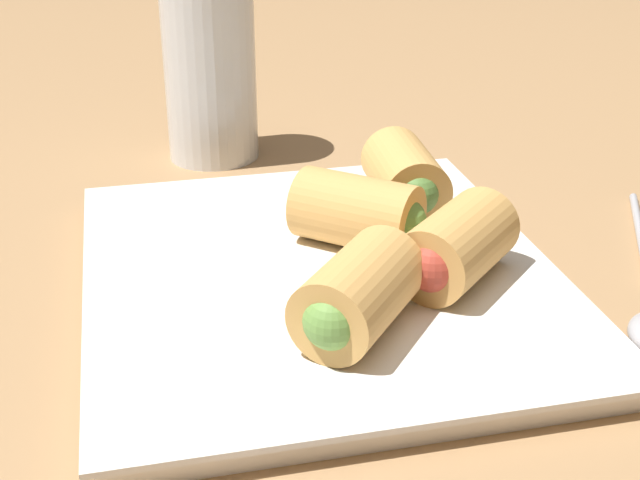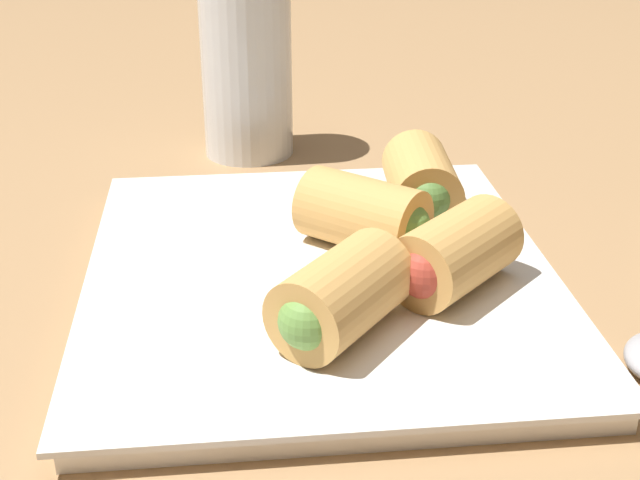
% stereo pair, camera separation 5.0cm
% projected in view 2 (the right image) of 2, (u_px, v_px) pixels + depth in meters
% --- Properties ---
extents(table_surface, '(1.80, 1.40, 0.02)m').
position_uv_depth(table_surface, '(285.00, 321.00, 0.47)').
color(table_surface, '#A87F54').
rests_on(table_surface, ground).
extents(serving_plate, '(0.28, 0.24, 0.01)m').
position_uv_depth(serving_plate, '(320.00, 280.00, 0.47)').
color(serving_plate, white).
rests_on(serving_plate, table_surface).
extents(roll_front_left, '(0.07, 0.08, 0.04)m').
position_uv_depth(roll_front_left, '(369.00, 215.00, 0.48)').
color(roll_front_left, '#DBA356').
rests_on(roll_front_left, serving_plate).
extents(roll_front_right, '(0.08, 0.07, 0.04)m').
position_uv_depth(roll_front_right, '(337.00, 298.00, 0.40)').
color(roll_front_right, '#DBA356').
rests_on(roll_front_right, serving_plate).
extents(roll_back_left, '(0.07, 0.04, 0.04)m').
position_uv_depth(roll_back_left, '(422.00, 182.00, 0.52)').
color(roll_back_left, '#DBA356').
rests_on(roll_back_left, serving_plate).
extents(roll_back_right, '(0.07, 0.08, 0.04)m').
position_uv_depth(roll_back_right, '(451.00, 255.00, 0.44)').
color(roll_back_right, '#DBA356').
rests_on(roll_back_right, serving_plate).
extents(drinking_glass, '(0.07, 0.07, 0.12)m').
position_uv_depth(drinking_glass, '(247.00, 71.00, 0.64)').
color(drinking_glass, silver).
rests_on(drinking_glass, table_surface).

